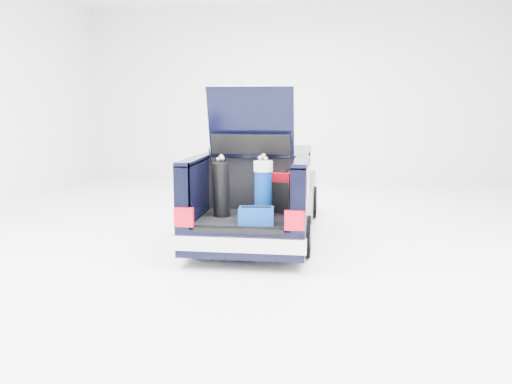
# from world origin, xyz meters

# --- Properties ---
(ground) EXTENTS (14.00, 14.00, 0.00)m
(ground) POSITION_xyz_m (0.00, 0.00, 0.00)
(ground) COLOR white
(ground) RESTS_ON ground
(car) EXTENTS (1.87, 4.65, 2.47)m
(car) POSITION_xyz_m (-0.00, 0.11, 0.67)
(car) COLOR black
(car) RESTS_ON ground
(red_suitcase) EXTENTS (0.43, 0.34, 0.64)m
(red_suitcase) POSITION_xyz_m (0.43, -1.09, 0.90)
(red_suitcase) COLOR maroon
(red_suitcase) RESTS_ON car
(black_golf_bag) EXTENTS (0.32, 0.36, 0.89)m
(black_golf_bag) POSITION_xyz_m (-0.37, -1.47, 1.00)
(black_golf_bag) COLOR black
(black_golf_bag) RESTS_ON car
(blue_golf_bag) EXTENTS (0.32, 0.32, 0.91)m
(blue_golf_bag) POSITION_xyz_m (0.23, -1.41, 1.01)
(blue_golf_bag) COLOR black
(blue_golf_bag) RESTS_ON car
(blue_duffel) EXTENTS (0.50, 0.35, 0.25)m
(blue_duffel) POSITION_xyz_m (0.20, -1.90, 0.71)
(blue_duffel) COLOR navy
(blue_duffel) RESTS_ON car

